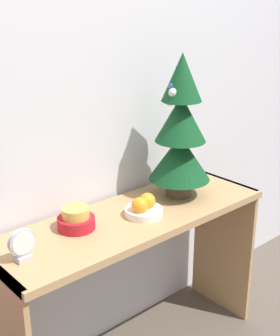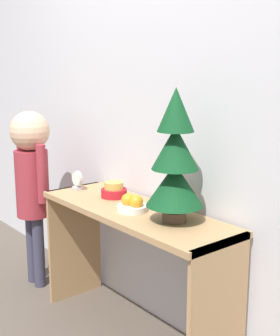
{
  "view_description": "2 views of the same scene",
  "coord_description": "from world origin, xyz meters",
  "px_view_note": "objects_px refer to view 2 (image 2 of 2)",
  "views": [
    {
      "loc": [
        -1.09,
        -1.08,
        1.5
      ],
      "look_at": [
        0.03,
        0.19,
        0.88
      ],
      "focal_mm": 50.0,
      "sensor_mm": 36.0,
      "label": 1
    },
    {
      "loc": [
        1.76,
        -1.19,
        1.38
      ],
      "look_at": [
        0.05,
        0.19,
        0.91
      ],
      "focal_mm": 50.0,
      "sensor_mm": 36.0,
      "label": 2
    }
  ],
  "objects_px": {
    "singing_bowl": "(114,191)",
    "child_figure": "(32,172)",
    "mini_tree": "(175,159)",
    "fruit_bowl": "(132,205)",
    "desk_clock": "(77,181)"
  },
  "relations": [
    {
      "from": "mini_tree",
      "to": "singing_bowl",
      "type": "distance_m",
      "value": 0.57
    },
    {
      "from": "mini_tree",
      "to": "singing_bowl",
      "type": "xyz_separation_m",
      "value": [
        -0.51,
        0.03,
        -0.25
      ]
    },
    {
      "from": "fruit_bowl",
      "to": "child_figure",
      "type": "distance_m",
      "value": 0.9
    },
    {
      "from": "mini_tree",
      "to": "singing_bowl",
      "type": "relative_size",
      "value": 4.34
    },
    {
      "from": "fruit_bowl",
      "to": "child_figure",
      "type": "bearing_deg",
      "value": -174.07
    },
    {
      "from": "mini_tree",
      "to": "desk_clock",
      "type": "xyz_separation_m",
      "value": [
        -0.77,
        -0.04,
        -0.23
      ]
    },
    {
      "from": "singing_bowl",
      "to": "child_figure",
      "type": "height_order",
      "value": "child_figure"
    },
    {
      "from": "singing_bowl",
      "to": "child_figure",
      "type": "distance_m",
      "value": 0.66
    },
    {
      "from": "singing_bowl",
      "to": "mini_tree",
      "type": "bearing_deg",
      "value": -3.41
    },
    {
      "from": "mini_tree",
      "to": "child_figure",
      "type": "height_order",
      "value": "mini_tree"
    },
    {
      "from": "fruit_bowl",
      "to": "singing_bowl",
      "type": "relative_size",
      "value": 1.07
    },
    {
      "from": "mini_tree",
      "to": "desk_clock",
      "type": "height_order",
      "value": "mini_tree"
    },
    {
      "from": "mini_tree",
      "to": "desk_clock",
      "type": "relative_size",
      "value": 5.42
    },
    {
      "from": "singing_bowl",
      "to": "child_figure",
      "type": "relative_size",
      "value": 0.12
    },
    {
      "from": "child_figure",
      "to": "mini_tree",
      "type": "bearing_deg",
      "value": 7.14
    }
  ]
}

